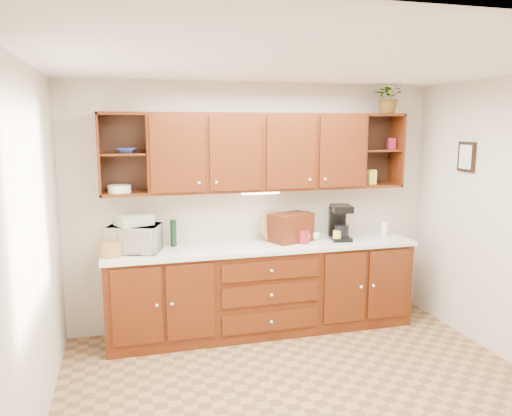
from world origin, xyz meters
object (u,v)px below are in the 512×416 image
coffee_maker (340,223)px  potted_plant (388,97)px  microwave (134,238)px  bread_box (291,227)px

coffee_maker → potted_plant: bearing=19.4°
microwave → coffee_maker: 2.16m
bread_box → coffee_maker: (0.54, -0.06, 0.03)m
bread_box → microwave: bearing=159.0°
potted_plant → microwave: bearing=-178.9°
microwave → potted_plant: 3.06m
microwave → bread_box: bearing=19.5°
coffee_maker → potted_plant: potted_plant is taller
microwave → coffee_maker: bearing=17.6°
coffee_maker → potted_plant: (0.56, 0.08, 1.34)m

